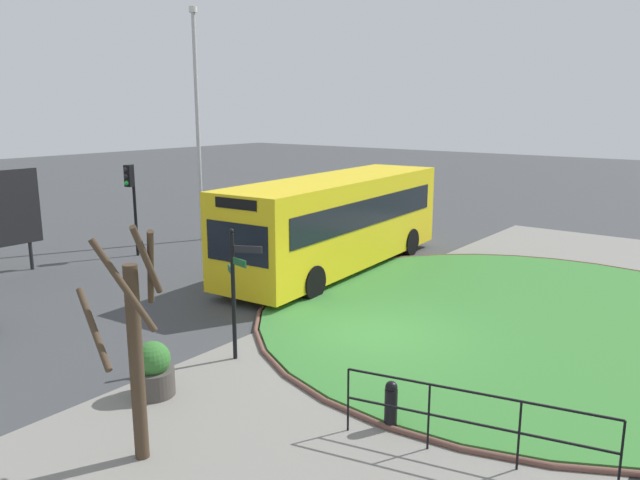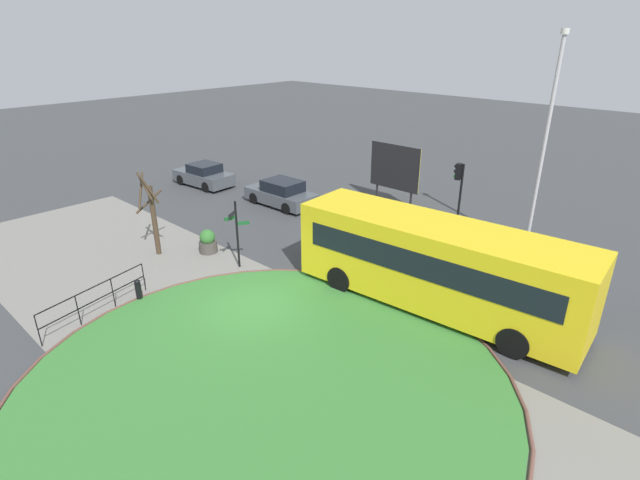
# 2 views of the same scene
# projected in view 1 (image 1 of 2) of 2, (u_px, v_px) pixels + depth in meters

# --- Properties ---
(ground) EXTENTS (120.00, 120.00, 0.00)m
(ground) POSITION_uv_depth(u_px,v_px,m) (378.00, 338.00, 14.68)
(ground) COLOR #3D3F42
(sidewalk_paving) EXTENTS (32.00, 8.55, 0.02)m
(sidewalk_paving) POSITION_uv_depth(u_px,v_px,m) (444.00, 355.00, 13.65)
(sidewalk_paving) COLOR gray
(sidewalk_paving) RESTS_ON ground
(grass_island) EXTENTS (13.71, 13.71, 0.10)m
(grass_island) POSITION_uv_depth(u_px,v_px,m) (526.00, 318.00, 15.89)
(grass_island) COLOR #387A33
(grass_island) RESTS_ON ground
(grass_kerb_ring) EXTENTS (14.02, 14.02, 0.11)m
(grass_kerb_ring) POSITION_uv_depth(u_px,v_px,m) (526.00, 318.00, 15.89)
(grass_kerb_ring) COLOR brown
(grass_kerb_ring) RESTS_ON ground
(signpost_directional) EXTENTS (0.44, 1.03, 2.91)m
(signpost_directional) POSITION_uv_depth(u_px,v_px,m) (235.00, 286.00, 13.08)
(signpost_directional) COLOR black
(signpost_directional) RESTS_ON ground
(bollard_foreground) EXTENTS (0.22, 0.22, 0.87)m
(bollard_foreground) POSITION_uv_depth(u_px,v_px,m) (391.00, 404.00, 10.44)
(bollard_foreground) COLOR black
(bollard_foreground) RESTS_ON ground
(railing_grass_edge) EXTENTS (0.95, 4.07, 1.15)m
(railing_grass_edge) POSITION_uv_depth(u_px,v_px,m) (473.00, 416.00, 9.44)
(railing_grass_edge) COLOR black
(railing_grass_edge) RESTS_ON ground
(bus_yellow) EXTENTS (10.30, 3.32, 3.12)m
(bus_yellow) POSITION_uv_depth(u_px,v_px,m) (337.00, 221.00, 20.56)
(bus_yellow) COLOR yellow
(bus_yellow) RESTS_ON ground
(car_far_lane) EXTENTS (4.44, 1.87, 1.42)m
(car_far_lane) POSITION_uv_depth(u_px,v_px,m) (371.00, 206.00, 30.21)
(car_far_lane) COLOR #B7B7BC
(car_far_lane) RESTS_ON ground
(traffic_light_near) EXTENTS (0.48, 0.32, 3.37)m
(traffic_light_near) POSITION_uv_depth(u_px,v_px,m) (131.00, 189.00, 22.23)
(traffic_light_near) COLOR black
(traffic_light_near) RESTS_ON ground
(lamppost_tall) EXTENTS (0.32, 0.32, 9.19)m
(lamppost_tall) POSITION_uv_depth(u_px,v_px,m) (197.00, 120.00, 24.58)
(lamppost_tall) COLOR #B7B7BC
(lamppost_tall) RESTS_ON ground
(planter_near_signpost) EXTENTS (0.80, 0.80, 1.08)m
(planter_near_signpost) POSITION_uv_depth(u_px,v_px,m) (153.00, 371.00, 11.63)
(planter_near_signpost) COLOR #47423D
(planter_near_signpost) RESTS_ON ground
(street_tree_bare) EXTENTS (1.25, 1.39, 3.79)m
(street_tree_bare) POSITION_uv_depth(u_px,v_px,m) (134.00, 345.00, 9.19)
(street_tree_bare) COLOR #423323
(street_tree_bare) RESTS_ON ground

